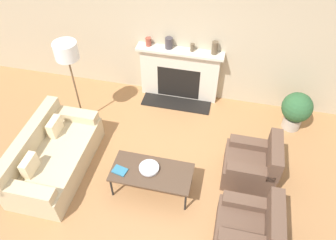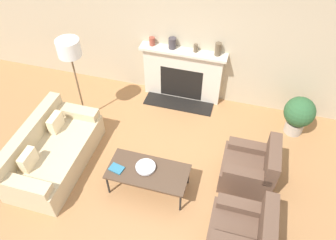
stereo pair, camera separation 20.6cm
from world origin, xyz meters
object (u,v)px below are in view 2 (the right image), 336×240
at_px(mantel_vase_center_left, 172,43).
at_px(potted_plant, 299,114).
at_px(book, 117,169).
at_px(mantel_vase_right, 218,49).
at_px(floor_lamp, 70,54).
at_px(mantel_vase_left, 152,41).
at_px(armchair_far, 250,168).
at_px(coffee_table, 148,172).
at_px(fireplace, 182,75).
at_px(armchair_near, 242,232).
at_px(bowl, 146,167).
at_px(mantel_vase_center_right, 196,48).
at_px(couch, 52,152).

height_order(mantel_vase_center_left, potted_plant, mantel_vase_center_left).
xyz_separation_m(book, mantel_vase_right, (1.06, 2.44, 0.78)).
height_order(floor_lamp, mantel_vase_left, floor_lamp).
distance_m(floor_lamp, mantel_vase_center_left, 1.85).
xyz_separation_m(armchair_far, coffee_table, (-1.50, -0.57, 0.10)).
xyz_separation_m(fireplace, mantel_vase_center_left, (-0.22, 0.01, 0.68)).
relative_size(armchair_near, bowl, 2.77).
bearing_deg(book, mantel_vase_center_right, 87.33).
height_order(fireplace, floor_lamp, floor_lamp).
relative_size(armchair_near, book, 3.51).
relative_size(fireplace, book, 6.93).
relative_size(armchair_near, floor_lamp, 0.49).
xyz_separation_m(coffee_table, mantel_vase_right, (0.59, 2.35, 0.83)).
bearing_deg(couch, mantel_vase_left, -23.99).
bearing_deg(floor_lamp, mantel_vase_right, 26.54).
height_order(bowl, mantel_vase_center_right, mantel_vase_center_right).
distance_m(mantel_vase_left, mantel_vase_center_right, 0.84).
bearing_deg(armchair_far, floor_lamp, -101.24).
bearing_deg(mantel_vase_right, couch, -134.47).
distance_m(fireplace, floor_lamp, 2.20).
relative_size(couch, book, 7.57).
relative_size(mantel_vase_center_left, mantel_vase_right, 0.85).
height_order(bowl, mantel_vase_center_left, mantel_vase_center_left).
height_order(couch, book, couch).
bearing_deg(fireplace, potted_plant, -10.67).
bearing_deg(bowl, coffee_table, -38.11).
relative_size(mantel_vase_right, potted_plant, 0.32).
bearing_deg(book, mantel_vase_center_left, 97.37).
distance_m(fireplace, mantel_vase_center_right, 0.68).
relative_size(mantel_vase_center_left, potted_plant, 0.27).
distance_m(mantel_vase_center_right, potted_plant, 2.20).
bearing_deg(couch, bowl, -89.71).
relative_size(armchair_far, mantel_vase_right, 3.40).
relative_size(couch, armchair_near, 2.16).
height_order(coffee_table, mantel_vase_right, mantel_vase_right).
bearing_deg(mantel_vase_left, mantel_vase_right, 0.00).
distance_m(mantel_vase_left, mantel_vase_right, 1.25).
height_order(armchair_near, mantel_vase_center_left, mantel_vase_center_left).
bearing_deg(book, couch, -173.55).
relative_size(couch, mantel_vase_right, 7.35).
relative_size(bowl, mantel_vase_center_left, 1.44).
xyz_separation_m(couch, armchair_far, (3.19, 0.54, 0.02)).
height_order(fireplace, mantel_vase_left, mantel_vase_left).
relative_size(coffee_table, mantel_vase_left, 7.67).
distance_m(book, floor_lamp, 2.05).
bearing_deg(floor_lamp, armchair_far, -11.24).
bearing_deg(potted_plant, coffee_table, -139.09).
distance_m(armchair_near, floor_lamp, 3.82).
bearing_deg(mantel_vase_center_right, floor_lamp, -148.70).
height_order(armchair_near, potted_plant, armchair_near).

